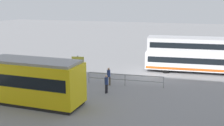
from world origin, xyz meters
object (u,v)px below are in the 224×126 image
at_px(pedestrian_near_railing, 109,75).
at_px(pedestrian_crossing, 106,83).
at_px(double_decker_bus, 200,55).
at_px(info_sign, 78,63).

relative_size(pedestrian_near_railing, pedestrian_crossing, 1.05).
height_order(double_decker_bus, pedestrian_near_railing, double_decker_bus).
relative_size(pedestrian_near_railing, info_sign, 0.69).
distance_m(double_decker_bus, pedestrian_near_railing, 11.12).
xyz_separation_m(pedestrian_near_railing, pedestrian_crossing, (-0.64, 2.22, -0.05)).
xyz_separation_m(pedestrian_crossing, info_sign, (4.28, -3.12, 0.80)).
height_order(pedestrian_near_railing, pedestrian_crossing, pedestrian_near_railing).
xyz_separation_m(double_decker_bus, info_sign, (11.36, 7.04, -0.30)).
distance_m(pedestrian_near_railing, pedestrian_crossing, 2.31).
distance_m(pedestrian_near_railing, info_sign, 3.83).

